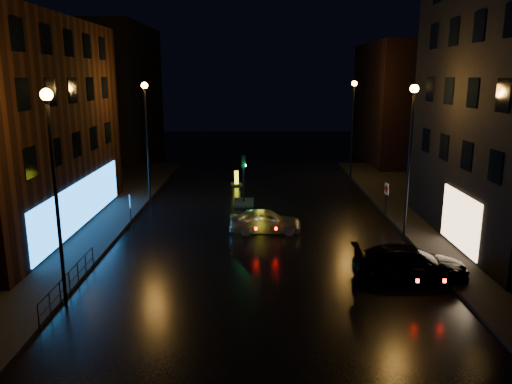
{
  "coord_description": "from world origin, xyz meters",
  "views": [
    {
      "loc": [
        -0.32,
        -20.08,
        8.83
      ],
      "look_at": [
        -0.33,
        5.58,
        2.8
      ],
      "focal_mm": 35.0,
      "sensor_mm": 36.0,
      "label": 1
    }
  ],
  "objects_px": {
    "traffic_signal": "(244,196)",
    "dark_sedan": "(410,263)",
    "bollard_near": "(261,226)",
    "bollard_far": "(236,182)",
    "silver_hatchback": "(265,221)",
    "road_sign_left": "(130,204)",
    "road_sign_right": "(386,192)"
  },
  "relations": [
    {
      "from": "bollard_near",
      "to": "road_sign_left",
      "type": "height_order",
      "value": "road_sign_left"
    },
    {
      "from": "traffic_signal",
      "to": "road_sign_right",
      "type": "distance_m",
      "value": 9.83
    },
    {
      "from": "bollard_near",
      "to": "bollard_far",
      "type": "distance_m",
      "value": 12.35
    },
    {
      "from": "bollard_far",
      "to": "silver_hatchback",
      "type": "bearing_deg",
      "value": -87.48
    },
    {
      "from": "traffic_signal",
      "to": "road_sign_left",
      "type": "distance_m",
      "value": 9.13
    },
    {
      "from": "bollard_far",
      "to": "bollard_near",
      "type": "bearing_deg",
      "value": -88.28
    },
    {
      "from": "bollard_near",
      "to": "road_sign_right",
      "type": "bearing_deg",
      "value": 36.1
    },
    {
      "from": "bollard_near",
      "to": "traffic_signal",
      "type": "bearing_deg",
      "value": 117.83
    },
    {
      "from": "silver_hatchback",
      "to": "road_sign_left",
      "type": "relative_size",
      "value": 1.9
    },
    {
      "from": "traffic_signal",
      "to": "road_sign_right",
      "type": "height_order",
      "value": "traffic_signal"
    },
    {
      "from": "bollard_near",
      "to": "road_sign_left",
      "type": "bearing_deg",
      "value": -160.71
    },
    {
      "from": "traffic_signal",
      "to": "dark_sedan",
      "type": "relative_size",
      "value": 0.68
    },
    {
      "from": "dark_sedan",
      "to": "road_sign_left",
      "type": "xyz_separation_m",
      "value": [
        -14.03,
        6.87,
        0.89
      ]
    },
    {
      "from": "silver_hatchback",
      "to": "dark_sedan",
      "type": "relative_size",
      "value": 0.81
    },
    {
      "from": "silver_hatchback",
      "to": "dark_sedan",
      "type": "distance_m",
      "value": 9.17
    },
    {
      "from": "silver_hatchback",
      "to": "road_sign_left",
      "type": "distance_m",
      "value": 7.8
    },
    {
      "from": "dark_sedan",
      "to": "road_sign_right",
      "type": "bearing_deg",
      "value": -5.23
    },
    {
      "from": "bollard_far",
      "to": "road_sign_right",
      "type": "height_order",
      "value": "road_sign_right"
    },
    {
      "from": "dark_sedan",
      "to": "road_sign_left",
      "type": "bearing_deg",
      "value": 66.85
    },
    {
      "from": "silver_hatchback",
      "to": "bollard_near",
      "type": "bearing_deg",
      "value": 28.78
    },
    {
      "from": "silver_hatchback",
      "to": "dark_sedan",
      "type": "height_order",
      "value": "dark_sedan"
    },
    {
      "from": "road_sign_left",
      "to": "road_sign_right",
      "type": "height_order",
      "value": "road_sign_right"
    },
    {
      "from": "traffic_signal",
      "to": "bollard_far",
      "type": "xyz_separation_m",
      "value": [
        -0.74,
        5.98,
        -0.24
      ]
    },
    {
      "from": "dark_sedan",
      "to": "road_sign_left",
      "type": "relative_size",
      "value": 2.34
    },
    {
      "from": "dark_sedan",
      "to": "bollard_near",
      "type": "bearing_deg",
      "value": 45.53
    },
    {
      "from": "traffic_signal",
      "to": "road_sign_left",
      "type": "xyz_separation_m",
      "value": [
        -6.34,
        -6.47,
        1.12
      ]
    },
    {
      "from": "traffic_signal",
      "to": "bollard_near",
      "type": "relative_size",
      "value": 2.18
    },
    {
      "from": "bollard_near",
      "to": "dark_sedan",
      "type": "bearing_deg",
      "value": -30.0
    },
    {
      "from": "bollard_near",
      "to": "road_sign_right",
      "type": "distance_m",
      "value": 8.51
    },
    {
      "from": "silver_hatchback",
      "to": "bollard_far",
      "type": "height_order",
      "value": "silver_hatchback"
    },
    {
      "from": "road_sign_left",
      "to": "bollard_near",
      "type": "bearing_deg",
      "value": -16.14
    },
    {
      "from": "dark_sedan",
      "to": "road_sign_right",
      "type": "distance_m",
      "value": 9.95
    }
  ]
}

